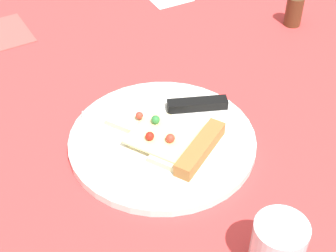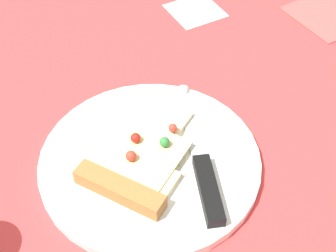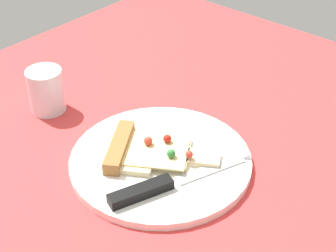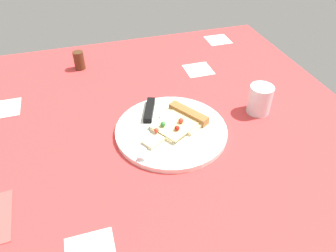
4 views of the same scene
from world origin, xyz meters
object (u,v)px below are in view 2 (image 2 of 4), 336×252
(plate, at_px, (149,159))
(pizza_slice, at_px, (138,165))
(knife, at_px, (201,162))
(napkin, at_px, (330,14))

(plate, relative_size, pizza_slice, 1.55)
(knife, bearing_deg, napkin, 46.78)
(pizza_slice, height_order, knife, pizza_slice)
(pizza_slice, relative_size, knife, 0.81)
(knife, bearing_deg, pizza_slice, 177.09)
(plate, xyz_separation_m, pizza_slice, (-0.01, 0.02, 0.01))
(plate, height_order, knife, knife)
(napkin, bearing_deg, pizza_slice, 108.90)
(plate, height_order, pizza_slice, pizza_slice)
(plate, relative_size, napkin, 2.26)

